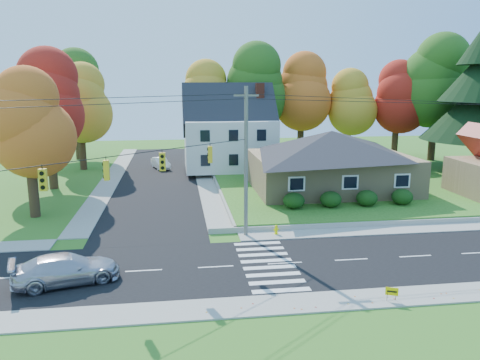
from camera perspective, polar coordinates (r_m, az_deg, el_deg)
The scene contains 24 objects.
ground at distance 27.49m, azimuth 5.49°, elevation -10.09°, with size 120.00×120.00×0.00m, color #3D7923.
road_main at distance 27.48m, azimuth 5.49°, elevation -10.07°, with size 90.00×8.00×0.02m, color black.
road_cross at distance 51.83m, azimuth -9.87°, elevation 0.33°, with size 8.00×44.00×0.02m, color black.
sidewalk_north at distance 32.05m, azimuth 3.44°, elevation -6.72°, with size 90.00×2.00×0.08m, color #9C9A90.
sidewalk_south at distance 23.07m, azimuth 8.43°, elevation -14.57°, with size 90.00×2.00×0.08m, color #9C9A90.
lawn at distance 50.57m, azimuth 14.43°, elevation 0.11°, with size 30.00×30.00×0.50m, color #3D7923.
ranch_house at distance 43.68m, azimuth 11.00°, elevation 2.47°, with size 14.60×10.60×5.40m.
colonial_house at distance 53.42m, azimuth -1.29°, elevation 5.81°, with size 10.40×8.40×9.60m.
hedge_row at distance 38.23m, azimuth 13.14°, elevation -2.22°, with size 10.70×1.70×1.27m.
traffic_infrastructure at distance 27.26m, azimuth 4.75°, elevation 1.04°, with size 38.10×10.66×10.00m.
tree_lot_0 at distance 58.94m, azimuth -3.99°, elevation 9.99°, with size 6.72×6.72×12.51m.
tree_lot_1 at distance 58.63m, azimuth 2.04°, elevation 11.28°, with size 7.84×7.84×14.60m.
tree_lot_2 at distance 60.93m, azimuth 7.53°, elevation 10.59°, with size 7.28×7.28×13.56m.
tree_lot_3 at distance 61.88m, azimuth 13.18°, elevation 9.19°, with size 6.16×6.16×11.47m.
tree_lot_4 at distance 63.34m, azimuth 18.69°, elevation 9.53°, with size 6.72×6.72×12.51m.
tree_lot_5 at distance 63.45m, azimuth 22.91°, elevation 11.01°, with size 8.40×8.40×15.64m.
tree_west_0 at distance 38.49m, azimuth -24.53°, elevation 6.21°, with size 6.16×6.16×11.47m.
tree_west_1 at distance 48.31m, azimuth -22.48°, elevation 8.89°, with size 7.28×7.28×13.56m.
tree_west_2 at distance 57.87m, azimuth -19.01°, elevation 8.85°, with size 6.72×6.72×12.51m.
tree_west_3 at distance 66.06m, azimuth -19.50°, elevation 10.25°, with size 7.84×7.84×14.60m.
silver_sedan at distance 26.16m, azimuth -20.42°, elevation -10.12°, with size 2.17×5.34×1.55m, color #AEAFBD.
white_car at distance 56.81m, azimuth -9.66°, elevation 2.04°, with size 1.41×4.04×1.33m, color white.
fire_hydrant at distance 32.14m, azimuth 4.42°, elevation -6.13°, with size 0.40×0.31×0.71m.
yard_sign at distance 23.85m, azimuth 18.02°, elevation -12.83°, with size 0.56×0.26×0.74m.
Camera 1 is at (-6.03, -24.77, 10.29)m, focal length 35.00 mm.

